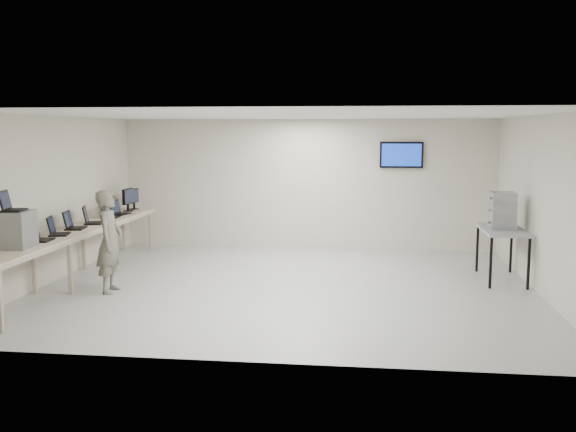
# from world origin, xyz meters

# --- Properties ---
(room) EXTENTS (8.01, 7.01, 2.81)m
(room) POSITION_xyz_m (0.03, 0.06, 1.41)
(room) COLOR #ADADA8
(room) RESTS_ON ground
(workbench) EXTENTS (0.76, 6.00, 0.90)m
(workbench) POSITION_xyz_m (-3.59, 0.00, 0.83)
(workbench) COLOR tan
(workbench) RESTS_ON ground
(equipment_box) EXTENTS (0.47, 0.53, 0.53)m
(equipment_box) POSITION_xyz_m (-3.65, -1.80, 1.16)
(equipment_box) COLOR gray
(equipment_box) RESTS_ON workbench
(laptop_on_box) EXTENTS (0.36, 0.41, 0.29)m
(laptop_on_box) POSITION_xyz_m (-3.71, -1.80, 1.50)
(laptop_on_box) COLOR black
(laptop_on_box) RESTS_ON equipment_box
(laptop_0) EXTENTS (0.34, 0.40, 0.29)m
(laptop_0) POSITION_xyz_m (-3.62, -1.22, 0.97)
(laptop_0) COLOR black
(laptop_0) RESTS_ON workbench
(laptop_1) EXTENTS (0.40, 0.44, 0.30)m
(laptop_1) POSITION_xyz_m (-3.62, -0.66, 0.98)
(laptop_1) COLOR black
(laptop_1) RESTS_ON workbench
(laptop_2) EXTENTS (0.37, 0.43, 0.31)m
(laptop_2) POSITION_xyz_m (-3.65, -0.03, 0.98)
(laptop_2) COLOR black
(laptop_2) RESTS_ON workbench
(laptop_3) EXTENTS (0.44, 0.47, 0.31)m
(laptop_3) POSITION_xyz_m (-3.62, 0.60, 0.98)
(laptop_3) COLOR black
(laptop_3) RESTS_ON workbench
(laptop_4) EXTENTS (0.32, 0.38, 0.28)m
(laptop_4) POSITION_xyz_m (-3.60, 1.38, 0.97)
(laptop_4) COLOR black
(laptop_4) RESTS_ON workbench
(laptop_5) EXTENTS (0.35, 0.40, 0.28)m
(laptop_5) POSITION_xyz_m (-3.61, 1.90, 0.97)
(laptop_5) COLOR black
(laptop_5) RESTS_ON workbench
(monitor_near) EXTENTS (0.21, 0.48, 0.47)m
(monitor_near) POSITION_xyz_m (-3.60, 2.40, 1.18)
(monitor_near) COLOR black
(monitor_near) RESTS_ON workbench
(monitor_far) EXTENTS (0.20, 0.44, 0.44)m
(monitor_far) POSITION_xyz_m (-3.60, 2.75, 1.16)
(monitor_far) COLOR black
(monitor_far) RESTS_ON workbench
(soldier) EXTENTS (0.44, 0.62, 1.63)m
(soldier) POSITION_xyz_m (-2.74, -0.66, 0.82)
(soldier) COLOR #575949
(soldier) RESTS_ON ground
(side_table) EXTENTS (0.69, 1.49, 0.89)m
(side_table) POSITION_xyz_m (3.60, 0.93, 0.82)
(side_table) COLOR gray
(side_table) RESTS_ON ground
(storage_bins) EXTENTS (0.40, 0.44, 0.63)m
(storage_bins) POSITION_xyz_m (3.58, 0.93, 1.21)
(storage_bins) COLOR gray
(storage_bins) RESTS_ON side_table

